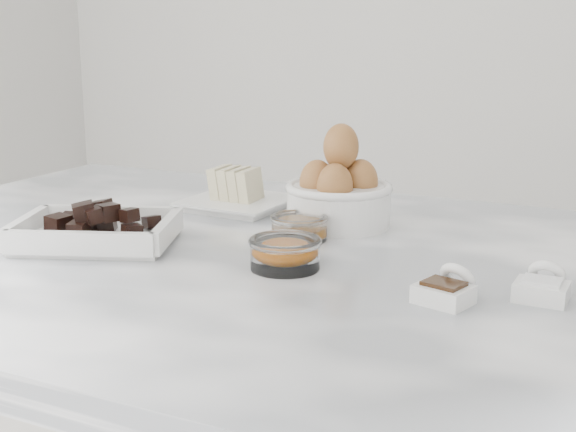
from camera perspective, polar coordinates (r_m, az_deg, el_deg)
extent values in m
cube|color=white|center=(0.99, -1.82, -3.63)|extent=(1.20, 0.80, 0.04)
cube|color=white|center=(1.04, -13.45, -1.65)|extent=(0.22, 0.19, 0.01)
cube|color=white|center=(1.21, -3.53, 0.81)|extent=(0.14, 0.14, 0.01)
cube|color=white|center=(1.21, -3.54, 1.14)|extent=(0.15, 0.15, 0.00)
cylinder|color=white|center=(1.10, 2.80, 0.70)|extent=(0.09, 0.09, 0.06)
cylinder|color=white|center=(1.09, 2.81, 1.87)|extent=(0.08, 0.08, 0.01)
cylinder|color=white|center=(1.10, 3.61, 0.74)|extent=(0.14, 0.14, 0.06)
torus|color=white|center=(1.10, 3.63, 2.05)|extent=(0.15, 0.15, 0.01)
ellipsoid|color=#955E30|center=(1.09, 5.17, 2.30)|extent=(0.05, 0.05, 0.06)
ellipsoid|color=#955E30|center=(1.10, 2.15, 2.50)|extent=(0.05, 0.05, 0.06)
ellipsoid|color=#955E30|center=(1.12, 4.39, 2.64)|extent=(0.05, 0.05, 0.06)
ellipsoid|color=#955E30|center=(1.07, 2.76, 2.15)|extent=(0.05, 0.05, 0.06)
ellipsoid|color=#955E30|center=(1.09, 3.79, 4.94)|extent=(0.05, 0.05, 0.06)
cylinder|color=white|center=(1.03, 0.80, -0.90)|extent=(0.07, 0.07, 0.03)
torus|color=white|center=(1.03, 0.80, -0.15)|extent=(0.08, 0.08, 0.01)
cylinder|color=#CB6D0E|center=(1.03, 0.80, -1.16)|extent=(0.06, 0.06, 0.01)
cylinder|color=white|center=(0.91, -0.20, -2.77)|extent=(0.08, 0.08, 0.03)
torus|color=white|center=(0.90, -0.20, -1.82)|extent=(0.08, 0.08, 0.01)
ellipsoid|color=orange|center=(0.91, -0.20, -2.70)|extent=(0.05, 0.05, 0.02)
cube|color=white|center=(0.82, 10.99, -5.50)|extent=(0.06, 0.05, 0.02)
cube|color=black|center=(0.81, 11.03, -4.73)|extent=(0.04, 0.04, 0.00)
torus|color=white|center=(0.83, 11.95, -4.28)|extent=(0.05, 0.04, 0.04)
cube|color=white|center=(0.85, 17.56, -5.16)|extent=(0.05, 0.04, 0.02)
cube|color=white|center=(0.84, 17.61, -4.42)|extent=(0.04, 0.03, 0.00)
torus|color=white|center=(0.87, 17.90, -3.93)|extent=(0.04, 0.03, 0.04)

